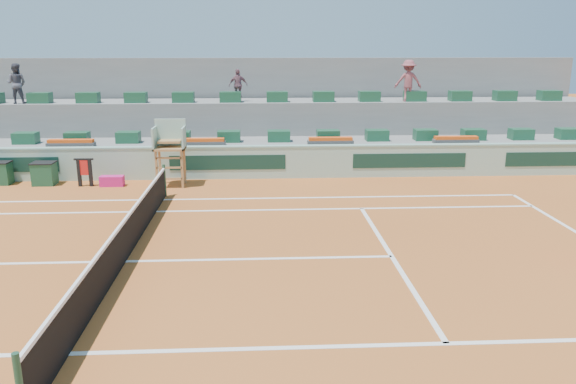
% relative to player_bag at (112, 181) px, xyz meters
% --- Properties ---
extents(ground, '(90.00, 90.00, 0.00)m').
position_rel_player_bag_xyz_m(ground, '(2.16, -7.48, -0.19)').
color(ground, '#A4511F').
rests_on(ground, ground).
extents(seating_tier_lower, '(36.00, 4.00, 1.20)m').
position_rel_player_bag_xyz_m(seating_tier_lower, '(2.16, 3.22, 0.41)').
color(seating_tier_lower, gray).
rests_on(seating_tier_lower, ground).
extents(seating_tier_upper, '(36.00, 2.40, 2.60)m').
position_rel_player_bag_xyz_m(seating_tier_upper, '(2.16, 4.82, 1.11)').
color(seating_tier_upper, gray).
rests_on(seating_tier_upper, ground).
extents(stadium_back_wall, '(36.00, 0.40, 4.40)m').
position_rel_player_bag_xyz_m(stadium_back_wall, '(2.16, 6.42, 2.01)').
color(stadium_back_wall, gray).
rests_on(stadium_back_wall, ground).
extents(player_bag, '(0.84, 0.37, 0.37)m').
position_rel_player_bag_xyz_m(player_bag, '(0.00, 0.00, 0.00)').
color(player_bag, '#D91C7D').
rests_on(player_bag, ground).
extents(spectator_left, '(0.82, 0.65, 1.65)m').
position_rel_player_bag_xyz_m(spectator_left, '(-4.66, 4.06, 3.24)').
color(spectator_left, '#474853').
rests_on(spectator_left, seating_tier_upper).
extents(spectator_mid, '(0.87, 0.51, 1.38)m').
position_rel_player_bag_xyz_m(spectator_mid, '(4.49, 4.51, 3.11)').
color(spectator_mid, '#79515E').
rests_on(spectator_mid, seating_tier_upper).
extents(spectator_right, '(1.20, 0.77, 1.76)m').
position_rel_player_bag_xyz_m(spectator_right, '(11.80, 4.08, 3.30)').
color(spectator_right, '#8B454B').
rests_on(spectator_right, seating_tier_upper).
extents(court_lines, '(23.89, 11.09, 0.01)m').
position_rel_player_bag_xyz_m(court_lines, '(2.16, -7.48, -0.18)').
color(court_lines, white).
rests_on(court_lines, ground).
extents(tennis_net, '(0.10, 11.97, 1.10)m').
position_rel_player_bag_xyz_m(tennis_net, '(2.16, -7.48, 0.34)').
color(tennis_net, black).
rests_on(tennis_net, ground).
extents(advertising_hoarding, '(36.00, 0.34, 1.26)m').
position_rel_player_bag_xyz_m(advertising_hoarding, '(2.18, 1.01, 0.45)').
color(advertising_hoarding, '#98C0AE').
rests_on(advertising_hoarding, ground).
extents(umpire_chair, '(1.10, 0.90, 2.40)m').
position_rel_player_bag_xyz_m(umpire_chair, '(2.16, 0.01, 1.36)').
color(umpire_chair, '#A06F3C').
rests_on(umpire_chair, ground).
extents(seat_row_lower, '(32.90, 0.60, 0.44)m').
position_rel_player_bag_xyz_m(seat_row_lower, '(2.16, 2.32, 1.23)').
color(seat_row_lower, '#194D30').
rests_on(seat_row_lower, seating_tier_lower).
extents(seat_row_upper, '(32.90, 0.60, 0.44)m').
position_rel_player_bag_xyz_m(seat_row_upper, '(2.16, 4.22, 2.63)').
color(seat_row_upper, '#194D30').
rests_on(seat_row_upper, seating_tier_upper).
extents(flower_planters, '(26.80, 0.36, 0.28)m').
position_rel_player_bag_xyz_m(flower_planters, '(0.66, 1.52, 1.15)').
color(flower_planters, '#494949').
rests_on(flower_planters, seating_tier_lower).
extents(drink_cooler_a, '(0.80, 0.70, 0.84)m').
position_rel_player_bag_xyz_m(drink_cooler_a, '(-2.51, 0.34, 0.24)').
color(drink_cooler_a, '#18482D').
rests_on(drink_cooler_a, ground).
extents(drink_cooler_b, '(0.70, 0.61, 0.84)m').
position_rel_player_bag_xyz_m(drink_cooler_b, '(-4.12, 0.48, 0.24)').
color(drink_cooler_b, '#18482D').
rests_on(drink_cooler_b, ground).
extents(towel_rack, '(0.68, 0.11, 1.03)m').
position_rel_player_bag_xyz_m(towel_rack, '(-0.95, 0.01, 0.42)').
color(towel_rack, black).
rests_on(towel_rack, ground).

